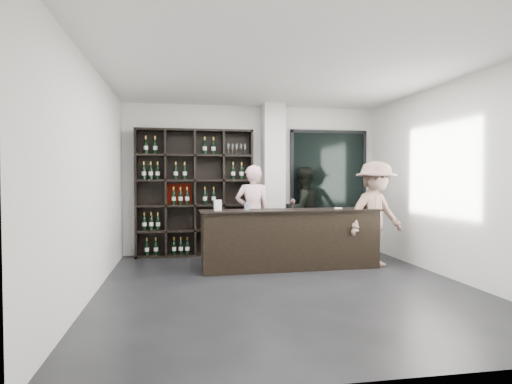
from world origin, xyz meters
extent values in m
cube|color=black|center=(0.00, 0.00, -0.01)|extent=(5.00, 5.50, 0.01)
cube|color=silver|center=(0.35, 2.47, 1.45)|extent=(0.40, 0.40, 2.90)
cube|color=black|center=(1.55, 2.69, 1.40)|extent=(1.60, 0.08, 2.10)
cube|color=black|center=(1.55, 2.69, 1.40)|extent=(1.48, 0.02, 1.98)
cube|color=black|center=(0.35, 1.10, 0.47)|extent=(2.88, 0.54, 0.94)
cube|color=black|center=(0.35, 1.10, 0.96)|extent=(2.96, 0.62, 0.03)
imported|color=beige|center=(-0.15, 1.85, 0.85)|extent=(0.69, 0.52, 1.71)
imported|color=black|center=(0.92, 2.40, 0.85)|extent=(0.97, 0.85, 1.70)
imported|color=#8D6C5D|center=(1.80, 1.05, 0.88)|extent=(1.30, 1.03, 1.76)
cylinder|color=silver|center=(-0.37, 1.09, 1.03)|extent=(0.09, 0.09, 0.11)
cube|color=white|center=(1.16, 1.10, 0.98)|extent=(0.15, 0.15, 0.02)
cube|color=white|center=(-0.84, 1.05, 1.05)|extent=(0.12, 0.08, 0.17)
camera|label=1|loc=(-1.40, -5.62, 1.48)|focal=30.00mm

